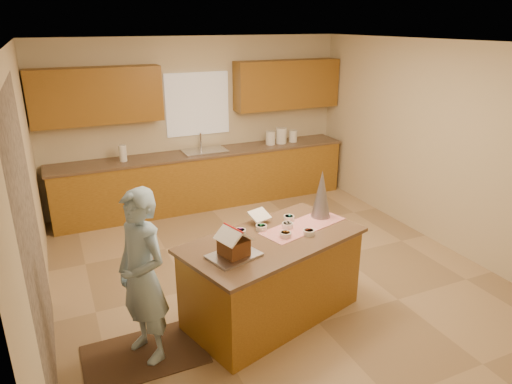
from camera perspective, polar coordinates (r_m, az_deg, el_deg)
floor at (r=5.80m, az=1.74°, el=-9.79°), size 5.50×5.50×0.00m
ceiling at (r=5.03m, az=2.08°, el=17.90°), size 5.50×5.50×0.00m
wall_back at (r=7.74m, az=-7.20°, el=8.54°), size 5.50×5.50×0.00m
wall_front at (r=3.23m, az=24.26°, el=-10.54°), size 5.50×5.50×0.00m
wall_left at (r=4.77m, az=-26.17°, el=-0.95°), size 5.50×5.50×0.00m
wall_right at (r=6.71m, az=21.53°, el=5.45°), size 5.50×5.50×0.00m
stone_accent at (r=4.07m, az=-25.75°, el=-5.97°), size 0.00×2.50×2.50m
window_curtain at (r=7.66m, az=-7.23°, el=10.70°), size 1.05×0.03×1.00m
back_counter_base at (r=7.71m, az=-6.23°, el=1.50°), size 4.80×0.60×0.88m
back_counter_top at (r=7.57m, az=-6.36°, el=4.80°), size 4.85×0.63×0.04m
upper_cabinet_left at (r=7.17m, az=-19.05°, el=11.14°), size 1.85×0.35×0.80m
upper_cabinet_right at (r=8.08m, az=3.84°, el=13.10°), size 1.85×0.35×0.80m
sink at (r=7.57m, az=-6.36°, el=4.72°), size 0.70×0.45×0.12m
faucet at (r=7.70m, az=-6.83°, el=6.27°), size 0.03×0.03×0.28m
island_base at (r=4.83m, az=2.03°, el=-10.67°), size 1.92×1.34×0.85m
island_top at (r=4.61m, az=2.10°, el=-5.92°), size 2.02×1.43×0.04m
table_runner at (r=4.89m, az=5.86°, el=-4.17°), size 1.03×0.61×0.01m
baking_tray at (r=4.26m, az=-2.75°, el=-7.84°), size 0.52×0.44×0.02m
cookbook at (r=4.91m, az=0.42°, el=-2.87°), size 0.25×0.22×0.09m
tinsel_tree at (r=5.04m, az=8.07°, el=-0.25°), size 0.27×0.27×0.53m
rug at (r=4.66m, az=-13.57°, el=-18.88°), size 1.10×0.71×0.01m
boy at (r=4.21m, az=-13.81°, el=-10.11°), size 0.59×0.69×1.61m
canister_a at (r=7.97m, az=1.79°, el=6.69°), size 0.16×0.16×0.23m
canister_b at (r=8.06m, az=3.13°, el=6.97°), size 0.19×0.19×0.27m
canister_c at (r=8.17m, az=4.59°, el=6.90°), size 0.14×0.14×0.21m
paper_towel at (r=7.26m, az=-16.10°, el=4.61°), size 0.11×0.11×0.25m
gingerbread_house at (r=4.20m, az=-2.77°, el=-6.47°), size 0.33×0.34×0.27m
candy_bowls at (r=4.76m, az=2.83°, el=-4.48°), size 0.74×0.51×0.05m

